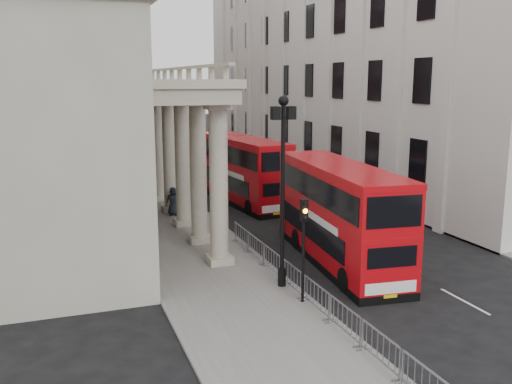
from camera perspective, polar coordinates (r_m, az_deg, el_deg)
name	(u,v)px	position (r m, az deg, el deg)	size (l,w,h in m)	color
ground	(336,322)	(22.55, 8.00, -12.72)	(260.00, 260.00, 0.00)	black
sidewalk_west	(139,187)	(49.46, -11.58, 0.46)	(6.00, 140.00, 0.12)	slate
sidewalk_east	(315,176)	(54.25, 5.93, 1.57)	(3.00, 140.00, 0.12)	slate
kerb	(174,185)	(49.95, -8.23, 0.69)	(0.20, 140.00, 0.14)	slate
portico_building	(38,132)	(36.29, -20.95, 5.58)	(9.00, 28.00, 12.00)	gray
brick_building	(39,61)	(66.18, -20.90, 12.15)	(9.00, 32.00, 22.00)	maroon
west_building_far	(42,73)	(98.16, -20.62, 11.06)	(9.00, 30.00, 20.00)	gray
east_building	(332,43)	(56.49, 7.64, 14.58)	(8.00, 55.00, 25.00)	beige
monument_column	(135,41)	(111.49, -12.01, 14.53)	(8.00, 8.00, 54.20)	#60605E
lamp_post_south	(283,179)	(24.35, 2.69, 1.29)	(1.05, 0.44, 8.32)	black
lamp_post_mid	(194,141)	(39.47, -6.25, 5.06)	(1.05, 0.44, 8.32)	black
lamp_post_north	(154,124)	(55.08, -10.21, 6.69)	(1.05, 0.44, 8.32)	black
traffic_light	(304,232)	(22.97, 4.81, -3.96)	(0.28, 0.33, 4.30)	black
crowd_barriers	(304,287)	(23.99, 4.80, -9.41)	(0.50, 18.75, 1.10)	gray
bus_near	(339,212)	(28.74, 8.27, -1.98)	(3.92, 11.75, 4.98)	#BF080F
bus_far	(243,169)	(42.41, -1.35, 2.33)	(3.81, 11.51, 4.88)	#A9070E
pedestrian_a	(148,219)	(34.68, -10.74, -2.66)	(0.57, 0.37, 1.56)	black
pedestrian_b	(151,201)	(39.22, -10.42, -0.87)	(0.87, 0.68, 1.79)	black
pedestrian_c	(173,201)	(38.53, -8.31, -0.92)	(0.94, 0.61, 1.92)	black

